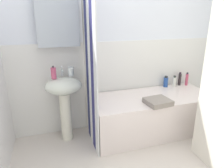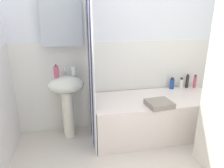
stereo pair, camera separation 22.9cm
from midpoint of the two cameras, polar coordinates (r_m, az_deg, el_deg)
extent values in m
cube|color=white|center=(2.81, 1.54, 12.10)|extent=(3.60, 0.05, 2.40)
cube|color=white|center=(2.91, 1.65, 0.19)|extent=(3.60, 0.02, 1.20)
cube|color=silver|center=(2.54, -17.65, 16.26)|extent=(0.48, 0.12, 0.56)
cylinder|color=silver|center=(2.67, -15.20, -8.94)|extent=(0.14, 0.14, 0.62)
ellipsoid|color=silver|center=(2.52, -15.98, -0.61)|extent=(0.44, 0.34, 0.20)
cylinder|color=silver|center=(2.58, -16.33, 2.71)|extent=(0.03, 0.03, 0.05)
cylinder|color=silver|center=(2.51, -16.40, 3.63)|extent=(0.02, 0.10, 0.02)
sphere|color=silver|center=(2.55, -16.50, 4.55)|extent=(0.03, 0.03, 0.03)
cylinder|color=#C84E72|center=(2.48, -18.66, 2.83)|extent=(0.06, 0.06, 0.13)
sphere|color=#2E232B|center=(2.46, -18.84, 4.57)|extent=(0.02, 0.02, 0.02)
cylinder|color=silver|center=(2.54, -14.03, 3.37)|extent=(0.07, 0.07, 0.11)
cube|color=white|center=(2.81, 8.66, -8.27)|extent=(1.62, 0.69, 0.51)
cube|color=white|center=(2.05, -7.87, 3.82)|extent=(0.01, 0.14, 2.00)
cube|color=navy|center=(2.18, -8.52, 4.69)|extent=(0.01, 0.14, 2.00)
cube|color=white|center=(2.31, -9.10, 5.46)|extent=(0.01, 0.14, 2.00)
cube|color=navy|center=(2.45, -9.62, 6.14)|extent=(0.01, 0.14, 2.00)
cube|color=white|center=(2.58, -10.09, 6.76)|extent=(0.01, 0.14, 2.00)
cylinder|color=#C94B6A|center=(3.23, 18.36, 1.14)|extent=(0.04, 0.04, 0.17)
cylinder|color=#29242E|center=(3.21, 18.53, 2.83)|extent=(0.03, 0.03, 0.02)
cylinder|color=#2D2628|center=(3.20, 16.53, 1.18)|extent=(0.04, 0.04, 0.18)
cylinder|color=#291C2D|center=(3.18, 16.69, 2.92)|extent=(0.03, 0.03, 0.02)
cylinder|color=white|center=(3.14, 15.09, 0.58)|extent=(0.05, 0.05, 0.14)
cylinder|color=#222A25|center=(3.11, 15.22, 2.00)|extent=(0.04, 0.04, 0.02)
cylinder|color=#254B9B|center=(3.08, 12.80, 0.47)|extent=(0.07, 0.07, 0.14)
cylinder|color=#232528|center=(3.06, 12.91, 1.94)|extent=(0.05, 0.05, 0.02)
cube|color=gray|center=(2.47, 10.18, -4.96)|extent=(0.30, 0.28, 0.06)
camera|label=1|loc=(0.11, -92.86, -0.96)|focal=32.59mm
camera|label=2|loc=(0.11, 87.14, 0.96)|focal=32.59mm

